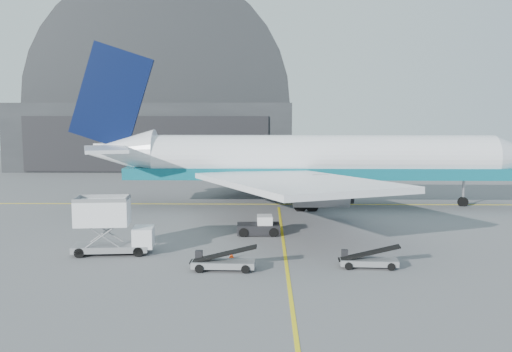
{
  "coord_description": "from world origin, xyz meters",
  "views": [
    {
      "loc": [
        -1.55,
        -45.79,
        11.39
      ],
      "look_at": [
        -2.46,
        10.43,
        4.5
      ],
      "focal_mm": 40.0,
      "sensor_mm": 36.0,
      "label": 1
    }
  ],
  "objects_px": {
    "airliner": "(304,160)",
    "catering_truck": "(110,227)",
    "belt_loader_a": "(223,262)",
    "pushback_tug": "(260,227)",
    "belt_loader_b": "(368,261)"
  },
  "relations": [
    {
      "from": "catering_truck",
      "to": "belt_loader_b",
      "type": "bearing_deg",
      "value": -15.44
    },
    {
      "from": "belt_loader_a",
      "to": "belt_loader_b",
      "type": "xyz_separation_m",
      "value": [
        10.29,
        0.8,
        -0.04
      ]
    },
    {
      "from": "belt_loader_a",
      "to": "belt_loader_b",
      "type": "relative_size",
      "value": 1.08
    },
    {
      "from": "airliner",
      "to": "belt_loader_b",
      "type": "height_order",
      "value": "airliner"
    },
    {
      "from": "catering_truck",
      "to": "belt_loader_a",
      "type": "height_order",
      "value": "catering_truck"
    },
    {
      "from": "catering_truck",
      "to": "belt_loader_b",
      "type": "distance_m",
      "value": 19.7
    },
    {
      "from": "belt_loader_a",
      "to": "pushback_tug",
      "type": "bearing_deg",
      "value": 79.18
    },
    {
      "from": "belt_loader_a",
      "to": "belt_loader_b",
      "type": "bearing_deg",
      "value": 6.06
    },
    {
      "from": "pushback_tug",
      "to": "belt_loader_a",
      "type": "relative_size",
      "value": 0.82
    },
    {
      "from": "catering_truck",
      "to": "airliner",
      "type": "bearing_deg",
      "value": 47.79
    },
    {
      "from": "catering_truck",
      "to": "belt_loader_b",
      "type": "height_order",
      "value": "catering_truck"
    },
    {
      "from": "belt_loader_b",
      "to": "catering_truck",
      "type": "bearing_deg",
      "value": 172.5
    },
    {
      "from": "airliner",
      "to": "catering_truck",
      "type": "bearing_deg",
      "value": -126.97
    },
    {
      "from": "catering_truck",
      "to": "pushback_tug",
      "type": "relative_size",
      "value": 1.64
    },
    {
      "from": "airliner",
      "to": "belt_loader_a",
      "type": "relative_size",
      "value": 11.41
    }
  ]
}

